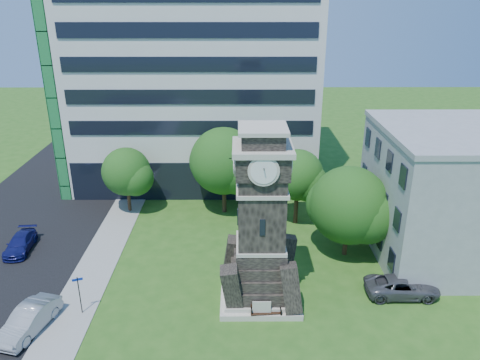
{
  "coord_description": "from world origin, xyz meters",
  "views": [
    {
      "loc": [
        1.49,
        -25.27,
        19.7
      ],
      "look_at": [
        1.64,
        5.65,
        7.3
      ],
      "focal_mm": 35.0,
      "sensor_mm": 36.0,
      "label": 1
    }
  ],
  "objects_px": {
    "car_east_lot": "(402,286)",
    "park_bench": "(266,311)",
    "car_street_north": "(20,243)",
    "car_street_mid": "(29,320)",
    "clock_tower": "(261,229)",
    "street_sign": "(79,291)"
  },
  "relations": [
    {
      "from": "car_east_lot",
      "to": "park_bench",
      "type": "bearing_deg",
      "value": 104.38
    },
    {
      "from": "car_street_north",
      "to": "car_street_mid",
      "type": "bearing_deg",
      "value": -69.01
    },
    {
      "from": "clock_tower",
      "to": "park_bench",
      "type": "distance_m",
      "value": 5.29
    },
    {
      "from": "car_east_lot",
      "to": "clock_tower",
      "type": "bearing_deg",
      "value": 90.78
    },
    {
      "from": "car_street_north",
      "to": "car_east_lot",
      "type": "xyz_separation_m",
      "value": [
        29.28,
        -6.28,
        0.07
      ]
    },
    {
      "from": "car_street_mid",
      "to": "car_street_north",
      "type": "distance_m",
      "value": 10.98
    },
    {
      "from": "park_bench",
      "to": "street_sign",
      "type": "xyz_separation_m",
      "value": [
        -12.13,
        0.53,
        1.2
      ]
    },
    {
      "from": "car_street_mid",
      "to": "car_east_lot",
      "type": "height_order",
      "value": "car_street_mid"
    },
    {
      "from": "clock_tower",
      "to": "car_east_lot",
      "type": "bearing_deg",
      "value": 0.64
    },
    {
      "from": "car_east_lot",
      "to": "street_sign",
      "type": "distance_m",
      "value": 21.86
    },
    {
      "from": "car_east_lot",
      "to": "park_bench",
      "type": "distance_m",
      "value": 9.93
    },
    {
      "from": "car_street_north",
      "to": "park_bench",
      "type": "xyz_separation_m",
      "value": [
        19.66,
        -8.73,
        -0.09
      ]
    },
    {
      "from": "clock_tower",
      "to": "car_street_north",
      "type": "height_order",
      "value": "clock_tower"
    },
    {
      "from": "car_east_lot",
      "to": "car_street_mid",
      "type": "bearing_deg",
      "value": 98.47
    },
    {
      "from": "car_street_north",
      "to": "car_east_lot",
      "type": "distance_m",
      "value": 29.95
    },
    {
      "from": "park_bench",
      "to": "car_street_mid",
      "type": "bearing_deg",
      "value": 179.41
    },
    {
      "from": "car_east_lot",
      "to": "street_sign",
      "type": "relative_size",
      "value": 1.84
    },
    {
      "from": "clock_tower",
      "to": "park_bench",
      "type": "relative_size",
      "value": 6.12
    },
    {
      "from": "clock_tower",
      "to": "car_street_north",
      "type": "relative_size",
      "value": 2.79
    },
    {
      "from": "clock_tower",
      "to": "car_street_mid",
      "type": "xyz_separation_m",
      "value": [
        -14.55,
        -3.47,
        -4.49
      ]
    },
    {
      "from": "park_bench",
      "to": "street_sign",
      "type": "relative_size",
      "value": 0.72
    },
    {
      "from": "car_east_lot",
      "to": "car_street_north",
      "type": "bearing_deg",
      "value": 78.03
    }
  ]
}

